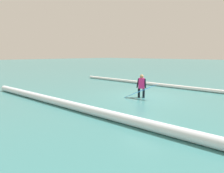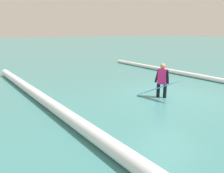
# 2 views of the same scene
# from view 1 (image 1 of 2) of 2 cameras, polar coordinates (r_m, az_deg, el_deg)

# --- Properties ---
(ground_plane) EXTENTS (188.48, 188.48, 0.00)m
(ground_plane) POSITION_cam_1_polar(r_m,az_deg,el_deg) (11.97, 9.98, -2.91)
(ground_plane) COLOR teal
(surfer) EXTENTS (0.47, 0.40, 1.39)m
(surfer) POSITION_cam_1_polar(r_m,az_deg,el_deg) (11.45, 8.82, 0.46)
(surfer) COLOR black
(surfer) RESTS_ON ground_plane
(surfboard) EXTENTS (1.95, 0.94, 0.97)m
(surfboard) POSITION_cam_1_polar(r_m,az_deg,el_deg) (11.14, 8.58, -1.33)
(surfboard) COLOR #268CE5
(surfboard) RESTS_ON ground_plane
(wave_crest_foreground) EXTENTS (16.52, 0.71, 0.26)m
(wave_crest_foreground) POSITION_cam_1_polar(r_m,az_deg,el_deg) (15.95, 14.09, 0.53)
(wave_crest_foreground) COLOR white
(wave_crest_foreground) RESTS_ON ground_plane
(wave_crest_midground) EXTENTS (16.03, 1.46, 0.38)m
(wave_crest_midground) POSITION_cam_1_polar(r_m,az_deg,el_deg) (8.77, -9.47, -6.26)
(wave_crest_midground) COLOR white
(wave_crest_midground) RESTS_ON ground_plane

